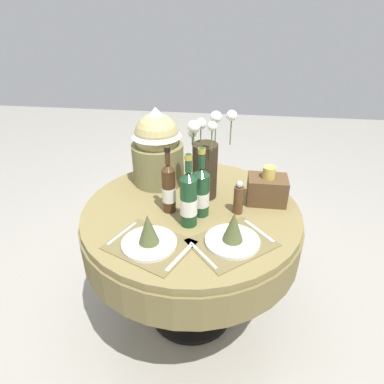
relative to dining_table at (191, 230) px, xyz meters
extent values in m
plane|color=#9E998E|center=(0.00, 0.00, -0.62)|extent=(8.00, 8.00, 0.00)
cylinder|color=olive|center=(0.00, 0.00, 0.12)|extent=(1.10, 1.10, 0.04)
cylinder|color=olive|center=(0.00, 0.00, 0.01)|extent=(1.12, 1.12, 0.18)
cylinder|color=black|center=(0.00, 0.00, -0.24)|extent=(0.12, 0.12, 0.68)
cylinder|color=black|center=(0.00, 0.00, -0.60)|extent=(0.50, 0.50, 0.03)
cube|color=brown|center=(-0.14, -0.32, 0.14)|extent=(0.42, 0.38, 0.00)
cylinder|color=silver|center=(-0.14, -0.32, 0.15)|extent=(0.24, 0.24, 0.02)
cone|color=#4C562D|center=(-0.14, -0.32, 0.23)|extent=(0.09, 0.09, 0.14)
cube|color=silver|center=(-0.28, -0.25, 0.14)|extent=(0.09, 0.18, 0.00)
cube|color=silver|center=(0.00, -0.38, 0.14)|extent=(0.09, 0.18, 0.00)
cube|color=brown|center=(0.21, -0.25, 0.14)|extent=(0.43, 0.42, 0.00)
cylinder|color=silver|center=(0.21, -0.25, 0.15)|extent=(0.24, 0.24, 0.02)
cone|color=#4C562D|center=(0.21, -0.25, 0.23)|extent=(0.09, 0.09, 0.14)
cube|color=silver|center=(0.09, -0.35, 0.14)|extent=(0.13, 0.15, 0.00)
cube|color=silver|center=(0.33, -0.16, 0.14)|extent=(0.13, 0.16, 0.00)
cylinder|color=#332819|center=(0.05, 0.13, 0.28)|extent=(0.13, 0.13, 0.30)
sphere|color=white|center=(0.10, 0.18, 0.56)|extent=(0.06, 0.06, 0.06)
cylinder|color=#4C7038|center=(0.10, 0.18, 0.49)|extent=(0.01, 0.01, 0.11)
sphere|color=white|center=(0.17, 0.15, 0.58)|extent=(0.05, 0.05, 0.05)
cylinder|color=#4C7038|center=(0.17, 0.15, 0.50)|extent=(0.01, 0.01, 0.13)
sphere|color=white|center=(-0.01, 0.12, 0.50)|extent=(0.04, 0.04, 0.04)
cylinder|color=#4C7038|center=(-0.01, 0.12, 0.46)|extent=(0.01, 0.01, 0.05)
sphere|color=white|center=(0.03, 0.16, 0.53)|extent=(0.05, 0.05, 0.05)
cylinder|color=#4C7038|center=(0.03, 0.16, 0.47)|extent=(0.01, 0.01, 0.08)
sphere|color=white|center=(0.09, 0.05, 0.56)|extent=(0.05, 0.05, 0.05)
cylinder|color=#4C7038|center=(0.09, 0.05, 0.49)|extent=(0.01, 0.01, 0.11)
sphere|color=white|center=(0.00, 0.09, 0.54)|extent=(0.06, 0.06, 0.06)
cylinder|color=#4C7038|center=(0.00, 0.09, 0.47)|extent=(0.01, 0.01, 0.08)
cylinder|color=#194223|center=(0.01, -0.13, 0.26)|extent=(0.08, 0.08, 0.24)
cylinder|color=silver|center=(0.01, -0.13, 0.24)|extent=(0.08, 0.08, 0.08)
cone|color=#194223|center=(0.01, -0.13, 0.39)|extent=(0.08, 0.08, 0.04)
cylinder|color=#194223|center=(0.01, -0.13, 0.45)|extent=(0.03, 0.03, 0.08)
cylinder|color=#B29933|center=(0.01, -0.13, 0.48)|extent=(0.03, 0.03, 0.02)
cylinder|color=#194223|center=(0.05, -0.04, 0.25)|extent=(0.08, 0.08, 0.22)
cylinder|color=silver|center=(0.05, -0.04, 0.23)|extent=(0.08, 0.08, 0.07)
cone|color=#194223|center=(0.05, -0.04, 0.37)|extent=(0.08, 0.08, 0.04)
cylinder|color=#194223|center=(0.05, -0.04, 0.44)|extent=(0.03, 0.03, 0.10)
cylinder|color=#B29933|center=(0.05, -0.04, 0.47)|extent=(0.03, 0.03, 0.02)
cylinder|color=#422814|center=(-0.11, -0.03, 0.25)|extent=(0.07, 0.07, 0.23)
cylinder|color=silver|center=(-0.11, -0.03, 0.23)|extent=(0.07, 0.07, 0.08)
cone|color=#422814|center=(-0.11, -0.03, 0.38)|extent=(0.07, 0.07, 0.03)
cylinder|color=#422814|center=(-0.11, -0.03, 0.44)|extent=(0.03, 0.03, 0.09)
cylinder|color=black|center=(-0.11, -0.03, 0.47)|extent=(0.03, 0.03, 0.02)
cylinder|color=brown|center=(0.23, -0.01, 0.21)|extent=(0.05, 0.05, 0.14)
sphere|color=#B7B7BC|center=(0.23, -0.01, 0.30)|extent=(0.03, 0.03, 0.03)
cylinder|color=olive|center=(-0.22, 0.27, 0.25)|extent=(0.29, 0.29, 0.23)
sphere|color=tan|center=(-0.22, 0.27, 0.41)|extent=(0.24, 0.24, 0.24)
cone|color=silver|center=(-0.22, 0.27, 0.49)|extent=(0.27, 0.27, 0.16)
cube|color=brown|center=(0.38, 0.12, 0.21)|extent=(0.20, 0.14, 0.14)
cylinder|color=gold|center=(0.38, 0.12, 0.31)|extent=(0.06, 0.06, 0.06)
camera|label=1|loc=(0.19, -1.44, 1.08)|focal=31.80mm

